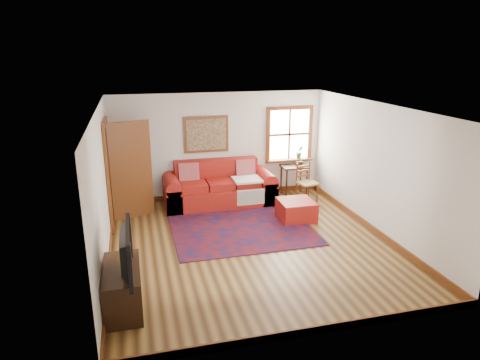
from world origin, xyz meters
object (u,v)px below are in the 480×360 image
object	(u,v)px
red_leather_sofa	(219,190)
media_cabinet	(123,288)
ladder_back_chair	(306,181)
red_ottoman	(296,210)
side_table	(294,171)

from	to	relation	value
red_leather_sofa	media_cabinet	bearing A→B (deg)	-119.44
ladder_back_chair	media_cabinet	bearing A→B (deg)	-140.15
ladder_back_chair	media_cabinet	world-z (taller)	ladder_back_chair
red_ottoman	media_cabinet	distance (m)	4.27
red_leather_sofa	side_table	size ratio (longest dim) A/B	3.40
red_ottoman	side_table	size ratio (longest dim) A/B	0.96
side_table	ladder_back_chair	bearing A→B (deg)	-76.15
red_leather_sofa	red_ottoman	bearing A→B (deg)	-44.53
ladder_back_chair	media_cabinet	distance (m)	5.39
side_table	ladder_back_chair	distance (m)	0.49
media_cabinet	side_table	bearing A→B (deg)	44.22
red_ottoman	ladder_back_chair	size ratio (longest dim) A/B	0.79
side_table	ladder_back_chair	size ratio (longest dim) A/B	0.82
ladder_back_chair	red_ottoman	bearing A→B (deg)	-121.84
red_leather_sofa	side_table	xyz separation A→B (m)	(1.89, 0.13, 0.29)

